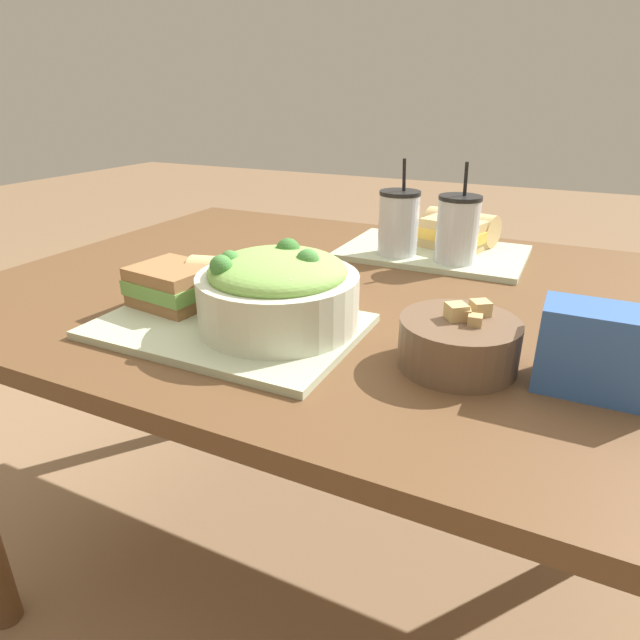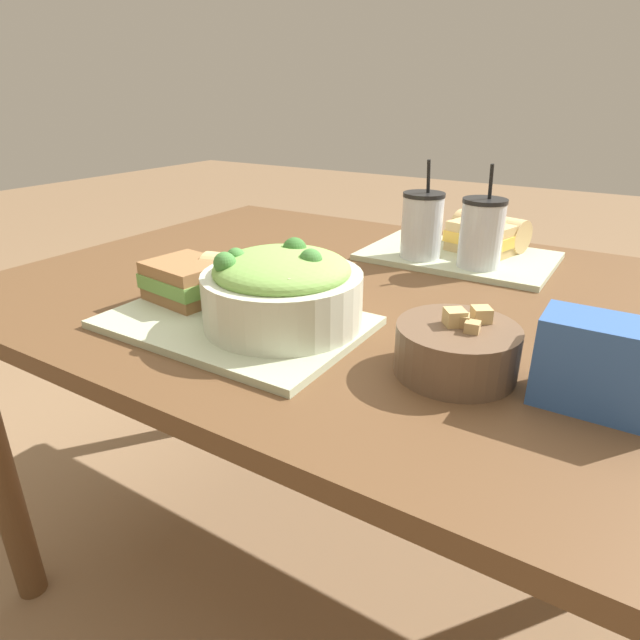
{
  "view_description": "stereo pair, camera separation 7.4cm",
  "coord_description": "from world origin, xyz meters",
  "px_view_note": "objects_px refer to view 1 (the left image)",
  "views": [
    {
      "loc": [
        0.36,
        -0.87,
        1.06
      ],
      "look_at": [
        0.06,
        -0.25,
        0.77
      ],
      "focal_mm": 30.0,
      "sensor_mm": 36.0,
      "label": 1
    },
    {
      "loc": [
        0.42,
        -0.83,
        1.06
      ],
      "look_at": [
        0.06,
        -0.25,
        0.77
      ],
      "focal_mm": 30.0,
      "sensor_mm": 36.0,
      "label": 2
    }
  ],
  "objects_px": {
    "baguette_near": "(244,280)",
    "chip_bag": "(601,351)",
    "drink_cup_red": "(457,231)",
    "baguette_far": "(462,227)",
    "sandwich_near": "(174,285)",
    "drink_cup_dark": "(398,225)",
    "soup_bowl": "(458,341)",
    "salad_bowl": "(278,290)",
    "sandwich_far": "(457,233)"
  },
  "relations": [
    {
      "from": "baguette_near",
      "to": "sandwich_near",
      "type": "bearing_deg",
      "value": 109.72
    },
    {
      "from": "salad_bowl",
      "to": "sandwich_far",
      "type": "xyz_separation_m",
      "value": [
        0.14,
        0.55,
        -0.02
      ]
    },
    {
      "from": "salad_bowl",
      "to": "soup_bowl",
      "type": "height_order",
      "value": "salad_bowl"
    },
    {
      "from": "soup_bowl",
      "to": "drink_cup_red",
      "type": "height_order",
      "value": "drink_cup_red"
    },
    {
      "from": "soup_bowl",
      "to": "baguette_near",
      "type": "height_order",
      "value": "soup_bowl"
    },
    {
      "from": "sandwich_near",
      "to": "sandwich_far",
      "type": "xyz_separation_m",
      "value": [
        0.34,
        0.55,
        0.0
      ]
    },
    {
      "from": "drink_cup_dark",
      "to": "drink_cup_red",
      "type": "height_order",
      "value": "same"
    },
    {
      "from": "sandwich_near",
      "to": "salad_bowl",
      "type": "bearing_deg",
      "value": 6.98
    },
    {
      "from": "baguette_far",
      "to": "chip_bag",
      "type": "distance_m",
      "value": 0.65
    },
    {
      "from": "baguette_near",
      "to": "soup_bowl",
      "type": "bearing_deg",
      "value": -112.48
    },
    {
      "from": "salad_bowl",
      "to": "baguette_near",
      "type": "xyz_separation_m",
      "value": [
        -0.1,
        0.06,
        -0.02
      ]
    },
    {
      "from": "salad_bowl",
      "to": "chip_bag",
      "type": "bearing_deg",
      "value": 2.14
    },
    {
      "from": "soup_bowl",
      "to": "chip_bag",
      "type": "xyz_separation_m",
      "value": [
        0.16,
        0.01,
        0.02
      ]
    },
    {
      "from": "sandwich_far",
      "to": "sandwich_near",
      "type": "bearing_deg",
      "value": -106.62
    },
    {
      "from": "salad_bowl",
      "to": "sandwich_far",
      "type": "height_order",
      "value": "salad_bowl"
    },
    {
      "from": "sandwich_far",
      "to": "drink_cup_dark",
      "type": "relative_size",
      "value": 0.81
    },
    {
      "from": "baguette_far",
      "to": "baguette_near",
      "type": "bearing_deg",
      "value": 171.32
    },
    {
      "from": "salad_bowl",
      "to": "baguette_near",
      "type": "height_order",
      "value": "salad_bowl"
    },
    {
      "from": "salad_bowl",
      "to": "drink_cup_dark",
      "type": "xyz_separation_m",
      "value": [
        0.04,
        0.44,
        0.01
      ]
    },
    {
      "from": "baguette_far",
      "to": "drink_cup_dark",
      "type": "bearing_deg",
      "value": 162.96
    },
    {
      "from": "chip_bag",
      "to": "soup_bowl",
      "type": "bearing_deg",
      "value": -178.11
    },
    {
      "from": "soup_bowl",
      "to": "drink_cup_red",
      "type": "relative_size",
      "value": 0.78
    },
    {
      "from": "sandwich_far",
      "to": "baguette_far",
      "type": "height_order",
      "value": "baguette_far"
    },
    {
      "from": "baguette_near",
      "to": "baguette_far",
      "type": "bearing_deg",
      "value": -38.6
    },
    {
      "from": "salad_bowl",
      "to": "baguette_near",
      "type": "distance_m",
      "value": 0.12
    },
    {
      "from": "sandwich_near",
      "to": "sandwich_far",
      "type": "height_order",
      "value": "same"
    },
    {
      "from": "chip_bag",
      "to": "drink_cup_red",
      "type": "bearing_deg",
      "value": 121.78
    },
    {
      "from": "soup_bowl",
      "to": "sandwich_far",
      "type": "distance_m",
      "value": 0.56
    },
    {
      "from": "sandwich_near",
      "to": "drink_cup_red",
      "type": "bearing_deg",
      "value": 57.81
    },
    {
      "from": "soup_bowl",
      "to": "baguette_far",
      "type": "relative_size",
      "value": 0.88
    },
    {
      "from": "drink_cup_red",
      "to": "soup_bowl",
      "type": "bearing_deg",
      "value": -76.75
    },
    {
      "from": "baguette_far",
      "to": "drink_cup_dark",
      "type": "distance_m",
      "value": 0.19
    },
    {
      "from": "chip_bag",
      "to": "drink_cup_dark",
      "type": "bearing_deg",
      "value": 132.28
    },
    {
      "from": "soup_bowl",
      "to": "baguette_near",
      "type": "xyz_separation_m",
      "value": [
        -0.36,
        0.05,
        0.01
      ]
    },
    {
      "from": "sandwich_far",
      "to": "soup_bowl",
      "type": "bearing_deg",
      "value": -62.39
    },
    {
      "from": "drink_cup_dark",
      "to": "drink_cup_red",
      "type": "distance_m",
      "value": 0.12
    },
    {
      "from": "drink_cup_red",
      "to": "drink_cup_dark",
      "type": "bearing_deg",
      "value": -180.0
    },
    {
      "from": "soup_bowl",
      "to": "drink_cup_dark",
      "type": "xyz_separation_m",
      "value": [
        -0.22,
        0.43,
        0.04
      ]
    },
    {
      "from": "drink_cup_red",
      "to": "salad_bowl",
      "type": "bearing_deg",
      "value": -110.37
    },
    {
      "from": "baguette_near",
      "to": "chip_bag",
      "type": "xyz_separation_m",
      "value": [
        0.53,
        -0.05,
        0.01
      ]
    },
    {
      "from": "baguette_far",
      "to": "chip_bag",
      "type": "xyz_separation_m",
      "value": [
        0.29,
        -0.58,
        0.01
      ]
    },
    {
      "from": "sandwich_near",
      "to": "drink_cup_dark",
      "type": "bearing_deg",
      "value": 68.88
    },
    {
      "from": "baguette_far",
      "to": "drink_cup_red",
      "type": "distance_m",
      "value": 0.16
    },
    {
      "from": "baguette_far",
      "to": "chip_bag",
      "type": "relative_size",
      "value": 1.27
    },
    {
      "from": "sandwich_near",
      "to": "baguette_far",
      "type": "bearing_deg",
      "value": 67.62
    },
    {
      "from": "baguette_near",
      "to": "sandwich_far",
      "type": "height_order",
      "value": "baguette_near"
    },
    {
      "from": "baguette_near",
      "to": "drink_cup_red",
      "type": "bearing_deg",
      "value": -49.3
    },
    {
      "from": "sandwich_far",
      "to": "drink_cup_red",
      "type": "distance_m",
      "value": 0.12
    },
    {
      "from": "sandwich_far",
      "to": "baguette_far",
      "type": "relative_size",
      "value": 0.91
    },
    {
      "from": "soup_bowl",
      "to": "chip_bag",
      "type": "relative_size",
      "value": 1.11
    }
  ]
}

